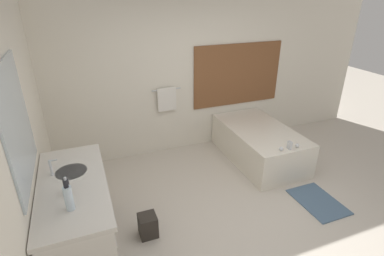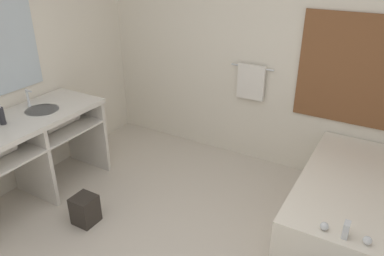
# 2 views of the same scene
# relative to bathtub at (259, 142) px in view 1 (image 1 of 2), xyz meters

# --- Properties ---
(ground_plane) EXTENTS (16.00, 16.00, 0.00)m
(ground_plane) POSITION_rel_bathtub_xyz_m (-1.05, -1.34, -0.31)
(ground_plane) COLOR beige
(ground_plane) RESTS_ON ground
(wall_back_with_blinds) EXTENTS (7.40, 0.13, 2.70)m
(wall_back_with_blinds) POSITION_rel_bathtub_xyz_m (-1.02, 0.89, 1.04)
(wall_back_with_blinds) COLOR silver
(wall_back_with_blinds) RESTS_ON ground_plane
(wall_left_with_mirror) EXTENTS (0.08, 7.40, 2.70)m
(wall_left_with_mirror) POSITION_rel_bathtub_xyz_m (-3.28, -1.33, 1.04)
(wall_left_with_mirror) COLOR silver
(wall_left_with_mirror) RESTS_ON ground_plane
(vanity_counter) EXTENTS (0.67, 1.56, 0.90)m
(vanity_counter) POSITION_rel_bathtub_xyz_m (-2.91, -1.01, 0.34)
(vanity_counter) COLOR silver
(vanity_counter) RESTS_ON ground_plane
(sink_faucet) EXTENTS (0.09, 0.04, 0.18)m
(sink_faucet) POSITION_rel_bathtub_xyz_m (-3.09, -0.79, 0.68)
(sink_faucet) COLOR silver
(sink_faucet) RESTS_ON vanity_counter
(bathtub) EXTENTS (0.96, 1.70, 0.68)m
(bathtub) POSITION_rel_bathtub_xyz_m (0.00, 0.00, 0.00)
(bathtub) COLOR silver
(bathtub) RESTS_ON ground_plane
(water_bottle_1) EXTENTS (0.08, 0.08, 0.26)m
(water_bottle_1) POSITION_rel_bathtub_xyz_m (-2.92, -1.43, 0.71)
(water_bottle_1) COLOR silver
(water_bottle_1) RESTS_ON vanity_counter
(soap_dispenser) EXTENTS (0.06, 0.06, 0.19)m
(soap_dispenser) POSITION_rel_bathtub_xyz_m (-2.94, -1.19, 0.67)
(soap_dispenser) COLOR #28282D
(soap_dispenser) RESTS_ON vanity_counter
(waste_bin) EXTENTS (0.21, 0.21, 0.28)m
(waste_bin) POSITION_rel_bathtub_xyz_m (-2.19, -1.07, -0.17)
(waste_bin) COLOR #2D2823
(waste_bin) RESTS_ON ground_plane
(bath_mat) EXTENTS (0.52, 0.74, 0.02)m
(bath_mat) POSITION_rel_bathtub_xyz_m (0.13, -1.33, -0.30)
(bath_mat) COLOR slate
(bath_mat) RESTS_ON ground_plane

